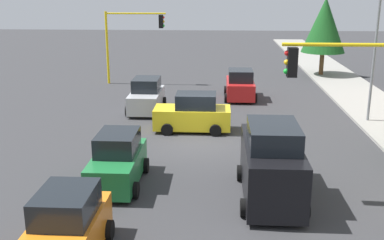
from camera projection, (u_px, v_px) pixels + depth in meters
The scene contains 11 objects.
ground_plane at pixel (197, 143), 22.61m from camera, with size 120.00×120.00×0.00m, color #353538.
traffic_signal_near_left at pixel (362, 90), 15.46m from camera, with size 0.36×4.59×5.58m.
traffic_signal_far_right at pixel (131, 33), 35.31m from camera, with size 0.36×4.59×5.45m.
street_lamp_curbside at pixel (378, 44), 24.39m from camera, with size 2.15×0.28×7.00m.
tree_roadside_far at pixel (324, 25), 38.23m from camera, with size 3.53×3.53×6.41m.
delivery_van_black at pixel (271, 164), 16.40m from camera, with size 4.80×2.22×2.77m.
car_green at pixel (118, 161), 17.72m from camera, with size 3.86×1.96×1.98m.
car_yellow at pixel (193, 114), 24.31m from camera, with size 2.05×3.92×1.98m.
car_orange at pixel (66, 230), 12.72m from camera, with size 3.77×1.99×1.98m.
car_red at pixel (240, 85), 31.25m from camera, with size 3.73×2.09×1.98m.
car_silver at pixel (146, 96), 28.15m from camera, with size 3.90×2.06×1.98m.
Camera 1 is at (21.43, 0.97, 7.24)m, focal length 44.08 mm.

